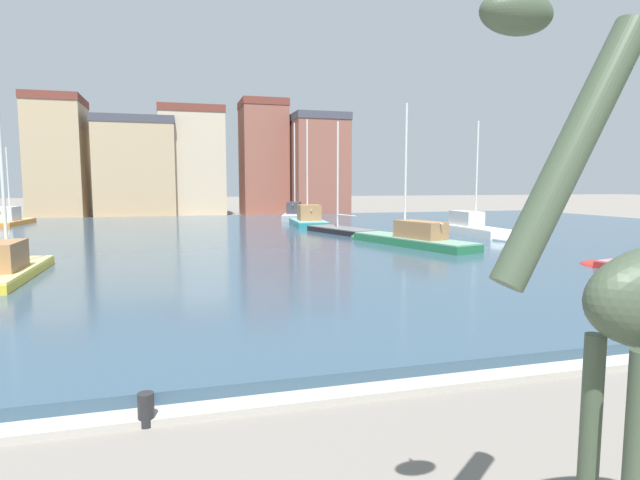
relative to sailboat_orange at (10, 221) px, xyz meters
name	(u,v)px	position (x,y,z in m)	size (l,w,h in m)	color
harbor_water	(226,240)	(15.84, -15.75, -0.39)	(78.71, 46.73, 0.33)	#334C60
quay_edge_coping	(361,393)	(15.84, -39.37, -0.50)	(78.71, 0.50, 0.12)	#ADA89E
sailboat_orange	(10,221)	(0.00, 0.00, 0.00)	(2.72, 7.10, 6.50)	orange
sailboat_grey	(295,215)	(23.84, 0.34, 0.08)	(4.22, 9.30, 9.24)	#939399
sailboat_black	(336,232)	(23.30, -14.35, -0.17)	(3.55, 6.78, 7.64)	black
sailboat_green	(405,240)	(24.75, -21.97, 0.00)	(4.19, 9.34, 7.78)	#236B42
sailboat_teal	(307,222)	(22.93, -8.00, 0.08)	(2.76, 6.45, 8.52)	teal
sailboat_white	(475,231)	(31.29, -18.38, 0.05)	(1.72, 8.07, 7.48)	white
sailboat_yellow	(8,271)	(7.17, -26.95, -0.03)	(1.91, 7.27, 6.10)	gold
mooring_bollard	(146,409)	(12.40, -39.52, -0.31)	(0.24, 0.24, 0.50)	#232326
townhouse_corner_house	(58,158)	(1.40, 12.66, 5.74)	(5.39, 7.31, 12.56)	tan
townhouse_wide_warehouse	(136,168)	(9.04, 12.30, 4.77)	(8.28, 6.35, 10.64)	tan
townhouse_tall_gabled	(192,162)	(14.97, 13.16, 5.48)	(7.11, 6.40, 12.04)	#C6B293
townhouse_end_terrace	(263,158)	(22.96, 12.61, 5.97)	(5.12, 5.80, 13.04)	#8E5142
townhouse_narrow_midrow	(317,165)	(28.66, 9.75, 5.11)	(6.04, 6.69, 11.30)	#8E5142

